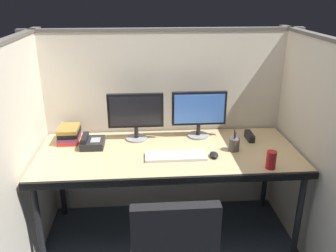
% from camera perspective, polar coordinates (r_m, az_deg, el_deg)
% --- Properties ---
extents(cubicle_partition_rear, '(2.21, 0.06, 1.57)m').
position_cam_1_polar(cubicle_partition_rear, '(2.97, -0.57, 0.43)').
color(cubicle_partition_rear, beige).
rests_on(cubicle_partition_rear, ground).
extents(cubicle_partition_left, '(0.06, 1.41, 1.57)m').
position_cam_1_polar(cubicle_partition_left, '(2.59, -22.32, -4.50)').
color(cubicle_partition_left, beige).
rests_on(cubicle_partition_left, ground).
extents(cubicle_partition_right, '(0.06, 1.41, 1.57)m').
position_cam_1_polar(cubicle_partition_right, '(2.72, 21.64, -3.13)').
color(cubicle_partition_right, beige).
rests_on(cubicle_partition_right, ground).
extents(desk, '(1.90, 0.80, 0.74)m').
position_cam_1_polar(desk, '(2.59, 0.10, -5.24)').
color(desk, tan).
rests_on(desk, ground).
extents(monitor_left, '(0.43, 0.17, 0.37)m').
position_cam_1_polar(monitor_left, '(2.71, -5.29, 2.05)').
color(monitor_left, gray).
rests_on(monitor_left, desk).
extents(monitor_right, '(0.43, 0.17, 0.37)m').
position_cam_1_polar(monitor_right, '(2.77, 5.07, 2.43)').
color(monitor_right, gray).
rests_on(monitor_right, desk).
extents(keyboard_main, '(0.43, 0.15, 0.02)m').
position_cam_1_polar(keyboard_main, '(2.48, 1.27, -4.93)').
color(keyboard_main, silver).
rests_on(keyboard_main, desk).
extents(computer_mouse, '(0.06, 0.10, 0.04)m').
position_cam_1_polar(computer_mouse, '(2.51, 7.50, -4.68)').
color(computer_mouse, black).
rests_on(computer_mouse, desk).
extents(book_stack, '(0.16, 0.22, 0.12)m').
position_cam_1_polar(book_stack, '(2.83, -15.79, -1.26)').
color(book_stack, '#B22626').
rests_on(book_stack, desk).
extents(red_stapler, '(0.04, 0.15, 0.06)m').
position_cam_1_polar(red_stapler, '(2.84, 13.12, -1.63)').
color(red_stapler, black).
rests_on(red_stapler, desk).
extents(desk_phone, '(0.17, 0.19, 0.09)m').
position_cam_1_polar(desk_phone, '(2.70, -12.30, -2.64)').
color(desk_phone, black).
rests_on(desk_phone, desk).
extents(pen_cup, '(0.08, 0.08, 0.17)m').
position_cam_1_polar(pen_cup, '(2.62, 10.72, -2.96)').
color(pen_cup, '#4C4742').
rests_on(pen_cup, desk).
extents(soda_can, '(0.07, 0.07, 0.12)m').
position_cam_1_polar(soda_can, '(2.42, 16.44, -5.30)').
color(soda_can, red).
rests_on(soda_can, desk).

